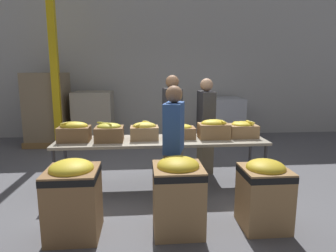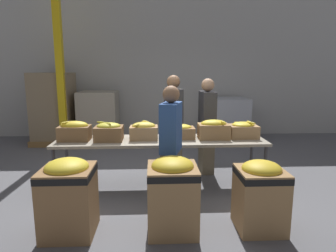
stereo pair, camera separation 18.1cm
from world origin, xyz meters
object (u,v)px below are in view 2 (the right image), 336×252
sorting_table (161,142)px  pallet_stack_2 (54,109)px  banana_box_5 (243,130)px  volunteer_0 (207,127)px  pallet_stack_1 (99,117)px  banana_box_3 (179,131)px  donation_bin_1 (172,192)px  donation_bin_2 (260,193)px  pallet_stack_0 (229,119)px  banana_box_1 (109,132)px  volunteer_2 (173,125)px  volunteer_1 (171,149)px  banana_box_0 (74,131)px  banana_box_4 (214,129)px  support_pillar (60,58)px  donation_bin_0 (68,194)px  banana_box_2 (144,131)px

sorting_table → pallet_stack_2: pallet_stack_2 is taller
banana_box_5 → pallet_stack_2: 4.73m
volunteer_0 → pallet_stack_1: (-2.25, 2.36, -0.19)m
banana_box_3 → donation_bin_1: banana_box_3 is taller
donation_bin_2 → pallet_stack_0: (0.76, 4.44, 0.10)m
banana_box_1 → volunteer_2: (0.99, 0.74, -0.04)m
volunteer_1 → pallet_stack_1: size_ratio=1.26×
banana_box_0 → banana_box_4: (2.05, 0.01, 0.00)m
banana_box_4 → banana_box_5: size_ratio=1.06×
banana_box_5 → volunteer_1: bearing=-146.9°
donation_bin_2 → support_pillar: size_ratio=0.20×
banana_box_1 → banana_box_5: bearing=2.7°
sorting_table → banana_box_5: banana_box_5 is taller
pallet_stack_2 → sorting_table: bearing=-49.6°
pallet_stack_0 → pallet_stack_2: 4.34m
sorting_table → donation_bin_1: size_ratio=3.66×
volunteer_0 → pallet_stack_2: size_ratio=0.96×
banana_box_4 → banana_box_1: bearing=-178.1°
banana_box_1 → volunteer_0: bearing=23.6°
pallet_stack_1 → volunteer_1: bearing=-67.0°
sorting_table → donation_bin_2: donation_bin_2 is taller
banana_box_5 → pallet_stack_0: pallet_stack_0 is taller
pallet_stack_0 → pallet_stack_2: pallet_stack_2 is taller
volunteer_1 → support_pillar: bearing=50.9°
banana_box_5 → donation_bin_0: bearing=-149.4°
banana_box_1 → pallet_stack_1: 3.13m
volunteer_2 → donation_bin_0: size_ratio=1.98×
volunteer_1 → pallet_stack_0: bearing=-8.9°
banana_box_2 → pallet_stack_2: 3.68m
banana_box_0 → banana_box_5: size_ratio=1.05×
banana_box_3 → pallet_stack_0: bearing=63.6°
volunteer_2 → pallet_stack_0: volunteer_2 is taller
banana_box_3 → volunteer_0: (0.52, 0.60, -0.05)m
banana_box_2 → banana_box_3: size_ratio=0.90×
pallet_stack_0 → pallet_stack_2: (-4.33, -0.23, 0.32)m
donation_bin_1 → donation_bin_0: bearing=-180.0°
banana_box_5 → volunteer_2: size_ratio=0.25×
banana_box_5 → donation_bin_1: 1.82m
banana_box_5 → volunteer_2: (-1.02, 0.64, -0.03)m
volunteer_2 → donation_bin_0: volunteer_2 is taller
volunteer_2 → donation_bin_2: volunteer_2 is taller
support_pillar → banana_box_1: bearing=-60.8°
banana_box_3 → banana_box_5: size_ratio=1.06×
donation_bin_2 → pallet_stack_0: pallet_stack_0 is taller
sorting_table → donation_bin_0: (-1.02, -1.28, -0.25)m
banana_box_2 → donation_bin_2: size_ratio=0.52×
pallet_stack_0 → volunteer_0: bearing=-112.1°
support_pillar → pallet_stack_2: 1.30m
sorting_table → banana_box_3: banana_box_3 is taller
volunteer_2 → donation_bin_2: bearing=10.9°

